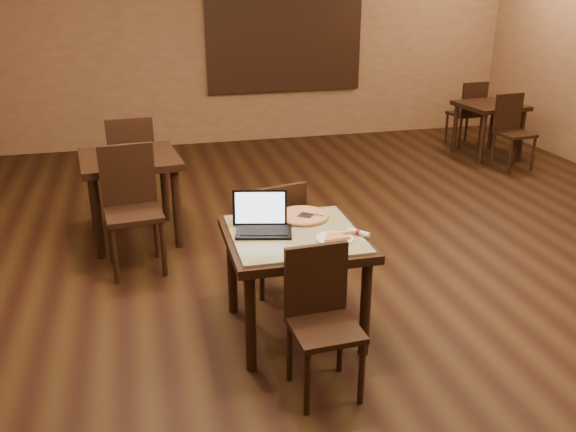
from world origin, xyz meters
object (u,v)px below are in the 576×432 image
object	(u,v)px
tiled_table	(295,247)
other_table_a_chair_far	(469,110)
other_table_b_chair_near	(131,201)
other_table_a	(490,113)
chair_main_near	(321,312)
other_table_b	(130,170)
pizza_pan	(302,218)
other_table_a_chair_near	(512,127)
chair_main_far	(276,231)
other_table_b_chair_far	(131,161)
laptop	(262,220)

from	to	relation	value
tiled_table	other_table_a_chair_far	xyz separation A→B (m)	(3.79, 4.31, -0.12)
other_table_b_chair_near	other_table_a	bearing A→B (deg)	20.53
other_table_a	other_table_b_chair_near	world-z (taller)	other_table_b_chair_near
chair_main_near	other_table_b	bearing A→B (deg)	109.13
pizza_pan	other_table_b	bearing A→B (deg)	123.80
other_table_a	chair_main_near	bearing A→B (deg)	-136.16
other_table_b_chair_near	other_table_a_chair_near	bearing A→B (deg)	15.05
other_table_a_chair_far	chair_main_far	bearing A→B (deg)	39.07
other_table_a	other_table_a_chair_far	world-z (taller)	other_table_a_chair_far
other_table_a_chair_far	other_table_b_chair_far	bearing A→B (deg)	14.10
other_table_a_chair_near	other_table_b	world-z (taller)	other_table_a_chair_near
laptop	pizza_pan	world-z (taller)	laptop
other_table_a_chair_far	other_table_b	world-z (taller)	other_table_a_chair_far
chair_main_far	other_table_b	xyz separation A→B (m)	(-1.07, 1.37, 0.16)
laptop	other_table_a	world-z (taller)	laptop
tiled_table	chair_main_far	bearing A→B (deg)	89.01
chair_main_near	other_table_a	bearing A→B (deg)	46.42
other_table_b_chair_far	tiled_table	bearing A→B (deg)	106.11
laptop	pizza_pan	distance (m)	0.35
laptop	other_table_a	size ratio (longest dim) A/B	0.49
chair_main_far	laptop	bearing A→B (deg)	53.87
laptop	other_table_b_chair_far	distance (m)	2.65
other_table_a_chair_near	other_table_b_chair_near	distance (m)	5.17
other_table_a_chair_near	other_table_b_chair_near	world-z (taller)	other_table_b_chair_near
laptop	other_table_a_chair_far	size ratio (longest dim) A/B	0.44
other_table_a_chair_near	other_table_b_chair_near	xyz separation A→B (m)	(-4.83, -1.83, 0.06)
pizza_pan	other_table_a	size ratio (longest dim) A/B	0.44
laptop	pizza_pan	xyz separation A→B (m)	(0.32, 0.13, -0.06)
other_table_b_chair_near	pizza_pan	bearing A→B (deg)	-49.48
chair_main_far	pizza_pan	bearing A→B (deg)	91.87
other_table_b	other_table_a_chair_near	bearing A→B (deg)	8.41
other_table_a	other_table_b_chair_near	xyz separation A→B (m)	(-4.84, -2.38, -0.01)
laptop	other_table_a_chair_far	bearing A→B (deg)	60.24
other_table_b	laptop	bearing A→B (deg)	-71.32
other_table_a	other_table_b_chair_far	distance (m)	4.96
pizza_pan	other_table_b	distance (m)	2.11
tiled_table	other_table_b	size ratio (longest dim) A/B	0.97
other_table_a	other_table_b_chair_near	distance (m)	5.40
pizza_pan	other_table_a_chair_near	xyz separation A→B (m)	(3.65, 2.96, -0.23)
pizza_pan	tiled_table	bearing A→B (deg)	-116.57
pizza_pan	other_table_b_chair_near	bearing A→B (deg)	136.20
other_table_a_chair_near	other_table_b	size ratio (longest dim) A/B	0.99
tiled_table	other_table_b_chair_far	distance (m)	2.81
other_table_b_chair_far	other_table_a	bearing A→B (deg)	-172.29
other_table_a_chair_near	other_table_b	distance (m)	4.98
laptop	chair_main_far	bearing A→B (deg)	80.67
chair_main_far	other_table_a_chair_far	xyz separation A→B (m)	(3.77, 3.69, 0.02)
pizza_pan	other_table_a_chair_far	distance (m)	5.48
chair_main_far	other_table_a_chair_far	distance (m)	5.27
tiled_table	other_table_a	size ratio (longest dim) A/B	1.09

